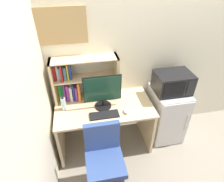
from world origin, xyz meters
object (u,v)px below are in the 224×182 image
hutch_bookshelf (76,80)px  microwave (173,83)px  mini_fridge (166,114)px  water_bottle (63,104)px  keyboard (104,115)px  monitor (103,91)px  wall_corkboard (54,27)px  computer_mouse (126,111)px  desk_chair (104,163)px

hutch_bookshelf → microwave: 1.29m
hutch_bookshelf → mini_fridge: size_ratio=1.03×
hutch_bookshelf → microwave: (1.28, -0.19, -0.08)m
hutch_bookshelf → water_bottle: hutch_bookshelf is taller
hutch_bookshelf → keyboard: size_ratio=2.33×
hutch_bookshelf → monitor: (0.32, -0.24, -0.06)m
monitor → wall_corkboard: (-0.48, 0.33, 0.72)m
computer_mouse → wall_corkboard: size_ratio=0.13×
monitor → microwave: size_ratio=1.00×
water_bottle → desk_chair: bearing=-57.9°
monitor → keyboard: 0.30m
monitor → wall_corkboard: bearing=145.7°
mini_fridge → desk_chair: desk_chair is taller
water_bottle → microwave: (1.46, 0.01, 0.13)m
microwave → desk_chair: 1.36m
mini_fridge → desk_chair: bearing=-148.0°
water_bottle → wall_corkboard: 0.92m
mini_fridge → wall_corkboard: (-1.44, 0.29, 1.30)m
monitor → mini_fridge: monitor is taller
mini_fridge → desk_chair: (-1.05, -0.66, -0.00)m
water_bottle → hutch_bookshelf: bearing=48.0°
water_bottle → microwave: 1.47m
water_bottle → keyboard: bearing=-24.4°
water_bottle → wall_corkboard: size_ratio=0.26×
mini_fridge → wall_corkboard: 1.96m
computer_mouse → water_bottle: bearing=164.4°
water_bottle → wall_corkboard: (0.02, 0.29, 0.88)m
keyboard → water_bottle: bearing=155.6°
keyboard → mini_fridge: (0.98, 0.23, -0.34)m
computer_mouse → monitor: bearing=146.0°
monitor → keyboard: monitor is taller
water_bottle → microwave: microwave is taller
microwave → desk_chair: microwave is taller
water_bottle → desk_chair: (0.41, -0.65, -0.42)m
monitor → mini_fridge: bearing=2.4°
mini_fridge → monitor: bearing=-177.6°
monitor → computer_mouse: size_ratio=5.11×
mini_fridge → wall_corkboard: size_ratio=1.11×
hutch_bookshelf → desk_chair: size_ratio=0.93×
hutch_bookshelf → wall_corkboard: 0.69m
keyboard → microwave: bearing=13.2°
mini_fridge → microwave: bearing=89.7°
hutch_bookshelf → mini_fridge: hutch_bookshelf is taller
monitor → water_bottle: 0.52m
keyboard → computer_mouse: computer_mouse is taller
monitor → microwave: monitor is taller
computer_mouse → hutch_bookshelf: bearing=144.4°
mini_fridge → microwave: 0.55m
monitor → desk_chair: monitor is taller
hutch_bookshelf → computer_mouse: (0.58, -0.42, -0.28)m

